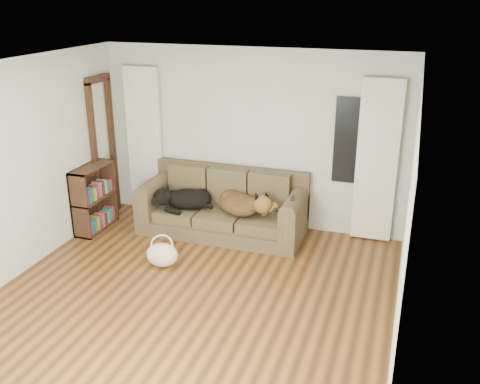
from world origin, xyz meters
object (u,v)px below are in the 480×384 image
(dog_shepherd, at_px, (242,205))
(tote_bag, at_px, (162,254))
(dog_black_lab, at_px, (186,199))
(bookshelf, at_px, (94,197))
(sofa, at_px, (222,204))

(dog_shepherd, height_order, tote_bag, dog_shepherd)
(dog_black_lab, bearing_deg, tote_bag, -93.24)
(dog_shepherd, xyz_separation_m, bookshelf, (-2.13, -0.42, 0.01))
(bookshelf, bearing_deg, dog_black_lab, 15.64)
(tote_bag, bearing_deg, bookshelf, 152.94)
(tote_bag, bearing_deg, dog_shepherd, 59.20)
(bookshelf, bearing_deg, tote_bag, -27.61)
(dog_black_lab, xyz_separation_m, bookshelf, (-1.29, -0.38, 0.02))
(sofa, distance_m, tote_bag, 1.28)
(tote_bag, bearing_deg, sofa, 72.32)
(tote_bag, height_order, bookshelf, bookshelf)
(sofa, distance_m, dog_shepherd, 0.31)
(sofa, bearing_deg, dog_shepherd, -6.71)
(sofa, bearing_deg, dog_black_lab, -171.17)
(dog_shepherd, bearing_deg, bookshelf, 47.09)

